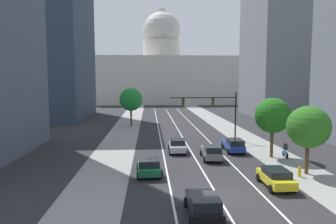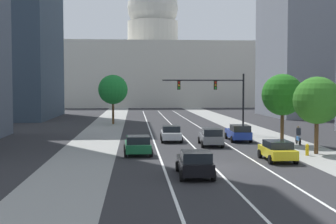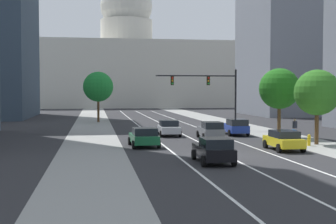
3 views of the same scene
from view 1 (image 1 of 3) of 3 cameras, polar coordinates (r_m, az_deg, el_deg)
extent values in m
plane|color=#2B2B2D|center=(61.36, 1.06, -1.93)|extent=(400.00, 400.00, 0.00)
cube|color=gray|center=(56.37, -7.65, -2.65)|extent=(4.75, 130.00, 0.01)
cube|color=gray|center=(57.88, 10.33, -2.48)|extent=(4.75, 130.00, 0.01)
cube|color=white|center=(46.37, -1.53, -4.41)|extent=(0.16, 90.00, 0.01)
cube|color=white|center=(46.59, 2.52, -4.37)|extent=(0.16, 90.00, 0.01)
cube|color=white|center=(47.05, 6.52, -4.30)|extent=(0.16, 90.00, 0.01)
cube|color=#334251|center=(73.88, -20.75, 13.08)|extent=(14.69, 22.34, 36.18)
cube|color=gray|center=(78.79, 22.01, 13.01)|extent=(19.08, 18.84, 37.43)
cube|color=beige|center=(117.68, -1.14, 5.86)|extent=(52.40, 26.68, 16.89)
cylinder|color=beige|center=(118.28, -1.16, 11.49)|extent=(13.84, 13.84, 6.31)
sphere|color=beige|center=(119.18, -1.16, 14.83)|extent=(13.88, 13.88, 13.88)
cylinder|color=beige|center=(120.32, -1.17, 17.77)|extent=(2.50, 2.50, 3.47)
cube|color=#1E389E|center=(37.02, 11.94, -6.10)|extent=(1.91, 4.77, 0.70)
cube|color=black|center=(35.89, 12.37, -5.43)|extent=(1.69, 2.27, 0.59)
cylinder|color=black|center=(38.42, 10.07, -6.16)|extent=(0.24, 0.65, 0.64)
cylinder|color=black|center=(38.83, 12.65, -6.08)|extent=(0.24, 0.65, 0.64)
cylinder|color=black|center=(35.36, 11.15, -7.21)|extent=(0.24, 0.65, 0.64)
cylinder|color=black|center=(35.80, 13.94, -7.12)|extent=(0.24, 0.65, 0.64)
cube|color=slate|center=(32.98, 8.00, -7.49)|extent=(1.96, 4.46, 0.69)
cube|color=black|center=(31.97, 8.26, -6.74)|extent=(1.71, 2.22, 0.59)
cylinder|color=black|center=(34.38, 6.16, -7.51)|extent=(0.25, 0.65, 0.64)
cylinder|color=black|center=(34.63, 9.06, -7.45)|extent=(0.25, 0.65, 0.64)
cylinder|color=black|center=(31.51, 6.81, -8.75)|extent=(0.25, 0.65, 0.64)
cylinder|color=black|center=(31.78, 9.97, -8.67)|extent=(0.25, 0.65, 0.64)
cube|color=#B2B5BA|center=(35.72, 1.72, -6.46)|extent=(1.91, 4.09, 0.63)
cube|color=black|center=(35.50, 1.74, -5.54)|extent=(1.70, 1.94, 0.58)
cylinder|color=black|center=(37.08, 0.20, -6.50)|extent=(0.24, 0.65, 0.64)
cylinder|color=black|center=(37.19, 2.98, -6.47)|extent=(0.24, 0.65, 0.64)
cylinder|color=black|center=(34.40, 0.36, -7.47)|extent=(0.24, 0.65, 0.64)
cylinder|color=black|center=(34.52, 3.36, -7.43)|extent=(0.24, 0.65, 0.64)
cube|color=yellow|center=(25.79, 19.34, -11.60)|extent=(1.82, 4.04, 0.63)
cube|color=black|center=(25.54, 19.47, -10.45)|extent=(1.65, 2.23, 0.50)
cylinder|color=black|center=(26.80, 16.42, -11.56)|extent=(0.23, 0.64, 0.64)
cylinder|color=black|center=(27.41, 19.97, -11.28)|extent=(0.23, 0.64, 0.64)
cylinder|color=black|center=(24.37, 18.57, -13.39)|extent=(0.23, 0.64, 0.64)
cylinder|color=black|center=(25.04, 22.43, -13.00)|extent=(0.23, 0.64, 0.64)
cube|color=#14512D|center=(27.50, -3.61, -10.20)|extent=(2.04, 4.13, 0.62)
cube|color=black|center=(26.79, -3.58, -9.31)|extent=(1.81, 2.00, 0.57)
cylinder|color=black|center=(28.90, -5.61, -10.07)|extent=(0.24, 0.65, 0.64)
cylinder|color=black|center=(28.96, -1.80, -10.01)|extent=(0.24, 0.65, 0.64)
cylinder|color=black|center=(26.25, -5.61, -11.71)|extent=(0.24, 0.65, 0.64)
cylinder|color=black|center=(26.31, -1.40, -11.64)|extent=(0.24, 0.65, 0.64)
cube|color=black|center=(19.46, 6.51, -17.02)|extent=(1.87, 4.38, 0.68)
cube|color=black|center=(18.55, 6.90, -16.12)|extent=(1.68, 2.03, 0.57)
cylinder|color=black|center=(20.84, 3.32, -16.43)|extent=(0.23, 0.64, 0.64)
cylinder|color=black|center=(21.08, 8.36, -16.21)|extent=(0.23, 0.64, 0.64)
cylinder|color=black|center=(18.16, 4.29, -19.93)|extent=(0.23, 0.64, 0.64)
cylinder|color=black|center=(18.43, 10.16, -19.59)|extent=(0.23, 0.64, 0.64)
cylinder|color=black|center=(42.77, 12.42, -0.89)|extent=(0.20, 0.20, 6.70)
cylinder|color=black|center=(41.54, 6.53, 2.66)|extent=(8.96, 0.14, 0.14)
cube|color=black|center=(41.83, 8.34, 1.90)|extent=(0.32, 0.28, 0.96)
sphere|color=red|center=(41.67, 8.39, 2.30)|extent=(0.20, 0.20, 0.20)
sphere|color=orange|center=(41.68, 8.38, 1.89)|extent=(0.20, 0.20, 0.20)
sphere|color=green|center=(41.71, 8.38, 1.48)|extent=(0.20, 0.20, 0.20)
cube|color=black|center=(41.19, 2.84, 1.90)|extent=(0.32, 0.28, 0.96)
sphere|color=red|center=(41.03, 2.86, 2.30)|extent=(0.20, 0.20, 0.20)
sphere|color=orange|center=(41.05, 2.86, 1.89)|extent=(0.20, 0.20, 0.20)
sphere|color=green|center=(41.07, 2.86, 1.47)|extent=(0.20, 0.20, 0.20)
cylinder|color=yellow|center=(29.10, 23.21, -10.35)|extent=(0.26, 0.26, 0.70)
sphere|color=yellow|center=(28.98, 23.25, -9.53)|extent=(0.26, 0.26, 0.26)
cylinder|color=yellow|center=(28.95, 23.36, -10.36)|extent=(0.10, 0.12, 0.10)
cylinder|color=black|center=(35.12, 21.21, -7.57)|extent=(0.10, 0.66, 0.66)
cylinder|color=black|center=(36.07, 20.64, -7.21)|extent=(0.10, 0.66, 0.66)
cube|color=#1959B2|center=(35.55, 20.93, -7.04)|extent=(0.14, 1.00, 0.36)
cube|color=#262833|center=(35.37, 21.00, -6.06)|extent=(0.38, 0.31, 0.64)
sphere|color=tan|center=(35.36, 20.98, -5.36)|extent=(0.22, 0.22, 0.22)
cylinder|color=#51381E|center=(30.02, 24.38, -7.72)|extent=(0.32, 0.32, 2.91)
sphere|color=#2E6F1F|center=(29.53, 24.60, -2.52)|extent=(3.70, 3.70, 3.70)
cylinder|color=#51381E|center=(35.01, 18.69, -5.39)|extent=(0.32, 0.32, 3.21)
sphere|color=#206619|center=(34.58, 18.84, -0.61)|extent=(3.79, 3.79, 3.79)
cylinder|color=#51381E|center=(56.23, -6.86, -0.90)|extent=(0.32, 0.32, 3.44)
sphere|color=#1E7F31|center=(55.95, -6.89, 2.32)|extent=(4.14, 4.14, 4.14)
camera|label=2|loc=(9.22, 178.66, -24.25)|focal=48.72mm
camera|label=3|loc=(11.31, -161.36, -25.14)|focal=50.48mm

